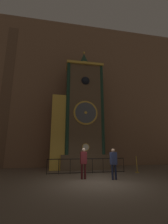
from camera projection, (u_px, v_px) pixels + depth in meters
name	position (u px, v px, depth m)	size (l,w,h in m)	color
ground_plane	(97.00, 182.00, 7.34)	(28.00, 28.00, 0.00)	brown
cathedral_back_wall	(79.00, 89.00, 14.68)	(24.00, 0.32, 14.51)	#846047
clock_tower	(80.00, 115.00, 12.57)	(4.51, 1.81, 10.36)	brown
railing_fence	(87.00, 165.00, 9.84)	(5.19, 0.05, 0.94)	black
visitor_near	(84.00, 160.00, 8.27)	(0.35, 0.24, 1.62)	#461518
visitor_far	(114.00, 161.00, 8.13)	(0.36, 0.25, 1.60)	#1B213A
stanchion_post	(137.00, 167.00, 10.14)	(0.28, 0.28, 1.05)	#B28E33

